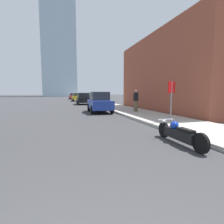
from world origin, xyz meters
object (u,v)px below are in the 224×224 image
(parked_car_black, at_px, (84,99))
(stop_sign, at_px, (171,94))
(motorcycle, at_px, (179,133))
(parked_car_blue, at_px, (100,102))
(parked_car_yellow, at_px, (77,97))
(parked_car_red, at_px, (73,96))
(pedestrian, at_px, (136,100))

(parked_car_black, relative_size, stop_sign, 1.99)
(motorcycle, relative_size, parked_car_blue, 0.61)
(parked_car_yellow, height_order, stop_sign, stop_sign)
(parked_car_black, height_order, stop_sign, stop_sign)
(parked_car_blue, bearing_deg, parked_car_red, 92.50)
(pedestrian, bearing_deg, parked_car_red, 94.47)
(parked_car_blue, relative_size, parked_car_red, 0.89)
(parked_car_yellow, height_order, parked_car_red, parked_car_yellow)
(parked_car_red, xyz_separation_m, pedestrian, (2.80, -35.74, 0.26))
(parked_car_blue, bearing_deg, parked_car_yellow, 92.53)
(motorcycle, bearing_deg, pedestrian, 76.21)
(motorcycle, distance_m, parked_car_black, 21.52)
(motorcycle, relative_size, stop_sign, 1.15)
(parked_car_blue, xyz_separation_m, parked_car_red, (-0.08, 34.16, -0.04))
(parked_car_red, bearing_deg, pedestrian, -89.88)
(parked_car_blue, distance_m, stop_sign, 7.33)
(parked_car_black, xyz_separation_m, parked_car_red, (-0.10, 22.74, -0.02))
(parked_car_yellow, bearing_deg, parked_car_blue, -92.02)
(parked_car_blue, bearing_deg, parked_car_black, 92.27)
(parked_car_yellow, xyz_separation_m, pedestrian, (2.78, -23.91, 0.24))
(motorcycle, xyz_separation_m, stop_sign, (1.89, 3.18, 1.25))
(parked_car_yellow, distance_m, parked_car_red, 11.83)
(parked_car_red, bearing_deg, parked_car_black, -94.11)
(parked_car_blue, height_order, parked_car_black, parked_car_blue)
(parked_car_red, height_order, stop_sign, stop_sign)
(parked_car_blue, relative_size, stop_sign, 1.88)
(parked_car_black, relative_size, parked_car_yellow, 0.99)
(parked_car_blue, bearing_deg, stop_sign, -68.71)
(stop_sign, bearing_deg, motorcycle, -120.69)
(parked_car_yellow, xyz_separation_m, stop_sign, (2.43, -29.23, 0.74))
(pedestrian, bearing_deg, motorcycle, -104.75)
(parked_car_red, bearing_deg, motorcycle, -93.63)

